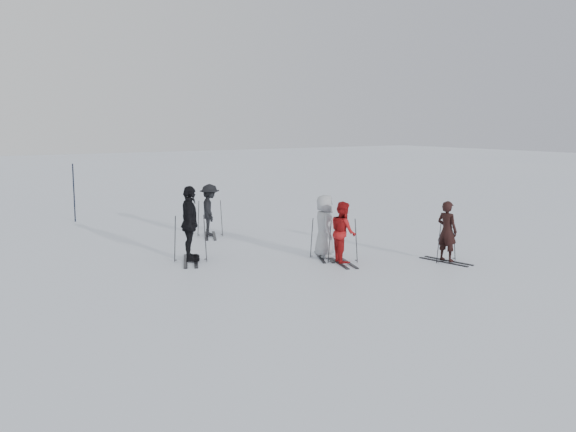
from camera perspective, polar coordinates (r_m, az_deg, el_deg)
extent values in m
plane|color=silver|center=(17.62, 1.79, -3.62)|extent=(120.00, 120.00, 0.00)
imported|color=black|center=(17.31, 13.95, -1.40)|extent=(0.46, 0.63, 1.59)
imported|color=maroon|center=(16.75, 4.92, -1.50)|extent=(0.83, 0.93, 1.59)
imported|color=#9B9FA4|center=(17.36, 3.26, -0.97)|extent=(0.85, 0.98, 1.69)
imported|color=black|center=(16.99, -8.72, -0.76)|extent=(0.92, 1.26, 1.98)
imported|color=black|center=(20.70, -6.96, 0.46)|extent=(1.01, 1.23, 1.66)
cylinder|color=black|center=(24.82, -18.49, 1.97)|extent=(0.06, 0.06, 2.14)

